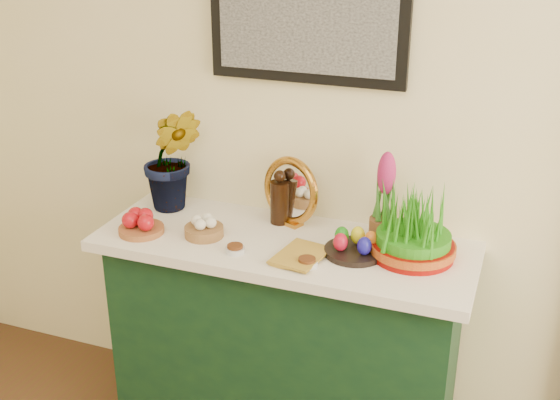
% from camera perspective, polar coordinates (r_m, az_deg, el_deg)
% --- Properties ---
extents(sideboard, '(1.30, 0.45, 0.85)m').
position_cam_1_polar(sideboard, '(2.83, 0.36, -11.73)').
color(sideboard, '#14391B').
rests_on(sideboard, ground).
extents(tablecloth, '(1.40, 0.55, 0.04)m').
position_cam_1_polar(tablecloth, '(2.60, 0.39, -3.65)').
color(tablecloth, white).
rests_on(tablecloth, sideboard).
extents(hyacinth_green, '(0.34, 0.31, 0.57)m').
position_cam_1_polar(hyacinth_green, '(2.79, -8.82, 4.68)').
color(hyacinth_green, '#367A25').
rests_on(hyacinth_green, tablecloth).
extents(apple_bowl, '(0.22, 0.22, 0.09)m').
position_cam_1_polar(apple_bowl, '(2.68, -11.24, -1.92)').
color(apple_bowl, '#99572E').
rests_on(apple_bowl, tablecloth).
extents(garlic_basket, '(0.16, 0.16, 0.08)m').
position_cam_1_polar(garlic_basket, '(2.62, -6.20, -2.27)').
color(garlic_basket, '#98673D').
rests_on(garlic_basket, tablecloth).
extents(vinegar_cruet, '(0.07, 0.07, 0.22)m').
position_cam_1_polar(vinegar_cruet, '(2.69, -0.02, 0.02)').
color(vinegar_cruet, black).
rests_on(vinegar_cruet, tablecloth).
extents(mirror, '(0.27, 0.16, 0.27)m').
position_cam_1_polar(mirror, '(2.68, 0.85, 0.68)').
color(mirror, '#B87C29').
rests_on(mirror, tablecloth).
extents(book, '(0.17, 0.23, 0.03)m').
position_cam_1_polar(book, '(2.49, 0.10, -4.08)').
color(book, '#B88F2F').
rests_on(book, tablecloth).
extents(spice_dish_left, '(0.07, 0.07, 0.03)m').
position_cam_1_polar(spice_dish_left, '(2.50, -3.67, -3.99)').
color(spice_dish_left, silver).
rests_on(spice_dish_left, tablecloth).
extents(spice_dish_right, '(0.07, 0.07, 0.03)m').
position_cam_1_polar(spice_dish_right, '(2.41, 2.20, -5.08)').
color(spice_dish_right, silver).
rests_on(spice_dish_right, tablecloth).
extents(egg_plate, '(0.23, 0.23, 0.09)m').
position_cam_1_polar(egg_plate, '(2.49, 6.08, -3.73)').
color(egg_plate, black).
rests_on(egg_plate, tablecloth).
extents(hyacinth_pink, '(0.10, 0.10, 0.34)m').
position_cam_1_polar(hyacinth_pink, '(2.56, 8.52, -0.11)').
color(hyacinth_pink, brown).
rests_on(hyacinth_pink, tablecloth).
extents(wheatgrass_sabzeh, '(0.30, 0.30, 0.25)m').
position_cam_1_polar(wheatgrass_sabzeh, '(2.47, 10.85, -2.32)').
color(wheatgrass_sabzeh, '#890904').
rests_on(wheatgrass_sabzeh, tablecloth).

